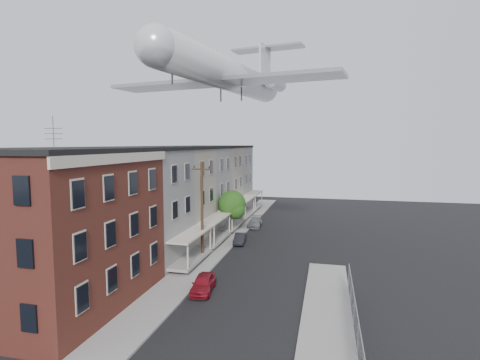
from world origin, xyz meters
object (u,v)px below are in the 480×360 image
object	(u,v)px
street_tree	(233,206)
car_mid	(240,239)
car_far	(255,222)
airplane	(229,75)
car_near	(203,283)
utility_pole	(202,210)

from	to	relation	value
street_tree	car_mid	size ratio (longest dim) A/B	1.62
car_mid	car_far	world-z (taller)	car_far
street_tree	airplane	distance (m)	14.62
car_near	car_far	distance (m)	21.54
utility_pole	car_far	distance (m)	15.32
utility_pole	car_far	size ratio (longest dim) A/B	2.24
car_far	airplane	size ratio (longest dim) A/B	0.14
street_tree	car_far	size ratio (longest dim) A/B	1.30
utility_pole	airplane	distance (m)	15.86
street_tree	car_near	size ratio (longest dim) A/B	1.45
car_near	car_mid	xyz separation A→B (m)	(-0.43, 13.27, -0.08)
car_near	car_mid	distance (m)	13.28
car_mid	car_near	bearing A→B (deg)	-94.03
utility_pole	car_mid	bearing A→B (deg)	72.56
car_far	car_near	bearing A→B (deg)	-92.11
airplane	car_near	bearing A→B (deg)	-82.18
utility_pole	car_near	distance (m)	8.37
utility_pole	street_tree	world-z (taller)	utility_pole
car_near	car_mid	bearing A→B (deg)	84.58
utility_pole	airplane	xyz separation A→B (m)	(0.31, 8.57, 13.34)
street_tree	car_near	distance (m)	17.19
utility_pole	airplane	size ratio (longest dim) A/B	0.31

